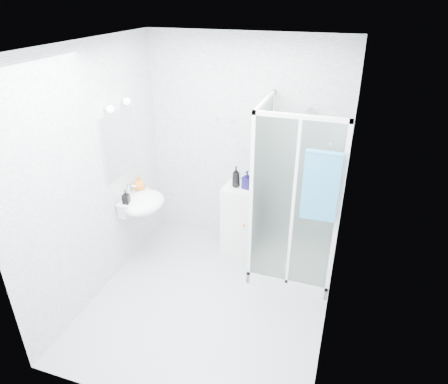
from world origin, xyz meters
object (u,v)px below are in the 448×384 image
(shampoo_bottle_b, at_px, (247,180))
(shampoo_bottle_a, at_px, (236,177))
(storage_cabinet, at_px, (239,219))
(soap_dispenser_black, at_px, (126,197))
(hand_towel, at_px, (321,185))
(soap_dispenser_orange, at_px, (139,183))
(shower_enclosure, at_px, (287,239))
(wall_basin, at_px, (142,203))

(shampoo_bottle_b, bearing_deg, shampoo_bottle_a, -179.92)
(storage_cabinet, relative_size, soap_dispenser_black, 5.55)
(hand_towel, height_order, shampoo_bottle_b, hand_towel)
(soap_dispenser_orange, bearing_deg, shampoo_bottle_a, 20.84)
(shampoo_bottle_a, distance_m, soap_dispenser_black, 1.28)
(shampoo_bottle_a, bearing_deg, storage_cabinet, 5.43)
(soap_dispenser_black, bearing_deg, shower_enclosure, 15.72)
(shower_enclosure, xyz_separation_m, storage_cabinet, (-0.65, 0.25, -0.00))
(shampoo_bottle_b, bearing_deg, storage_cabinet, 177.60)
(hand_towel, bearing_deg, wall_basin, 177.54)
(hand_towel, distance_m, soap_dispenser_orange, 2.14)
(shower_enclosure, relative_size, soap_dispenser_orange, 10.92)
(shampoo_bottle_b, bearing_deg, soap_dispenser_black, -148.08)
(wall_basin, relative_size, hand_towel, 0.79)
(hand_towel, xyz_separation_m, soap_dispenser_black, (-2.06, -0.09, -0.43))
(hand_towel, distance_m, shampoo_bottle_b, 1.15)
(shampoo_bottle_a, height_order, soap_dispenser_black, shampoo_bottle_a)
(shower_enclosure, xyz_separation_m, shampoo_bottle_b, (-0.56, 0.25, 0.55))
(storage_cabinet, relative_size, hand_towel, 1.25)
(wall_basin, xyz_separation_m, shampoo_bottle_b, (1.10, 0.56, 0.20))
(hand_towel, height_order, soap_dispenser_black, hand_towel)
(soap_dispenser_black, bearing_deg, soap_dispenser_orange, 93.39)
(storage_cabinet, height_order, soap_dispenser_black, soap_dispenser_black)
(wall_basin, distance_m, soap_dispenser_orange, 0.25)
(soap_dispenser_orange, bearing_deg, shower_enclosure, 5.14)
(storage_cabinet, distance_m, soap_dispenser_orange, 1.29)
(soap_dispenser_orange, bearing_deg, wall_basin, -57.11)
(wall_basin, xyz_separation_m, shampoo_bottle_a, (0.96, 0.56, 0.22))
(shampoo_bottle_a, distance_m, soap_dispenser_orange, 1.14)
(shampoo_bottle_b, bearing_deg, wall_basin, -152.86)
(storage_cabinet, bearing_deg, soap_dispenser_black, -143.39)
(wall_basin, height_order, storage_cabinet, wall_basin)
(storage_cabinet, bearing_deg, soap_dispenser_orange, -157.32)
(shampoo_bottle_a, bearing_deg, soap_dispenser_black, -144.85)
(hand_towel, bearing_deg, shampoo_bottle_a, 147.43)
(hand_towel, xyz_separation_m, shampoo_bottle_b, (-0.88, 0.65, -0.37))
(shower_enclosure, xyz_separation_m, hand_towel, (0.32, -0.40, 0.92))
(shower_enclosure, bearing_deg, soap_dispenser_orange, -174.86)
(wall_basin, bearing_deg, hand_towel, -2.46)
(shampoo_bottle_b, xyz_separation_m, soap_dispenser_black, (-1.18, -0.74, -0.06))
(storage_cabinet, xyz_separation_m, shampoo_bottle_a, (-0.04, -0.00, 0.57))
(shampoo_bottle_a, xyz_separation_m, shampoo_bottle_b, (0.14, 0.00, -0.02))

